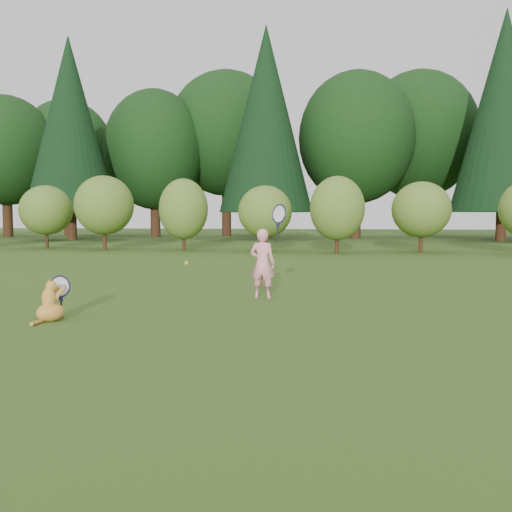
# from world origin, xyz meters

# --- Properties ---
(ground) EXTENTS (100.00, 100.00, 0.00)m
(ground) POSITION_xyz_m (0.00, 0.00, 0.00)
(ground) COLOR #314E15
(ground) RESTS_ON ground
(shrub_row) EXTENTS (28.00, 3.00, 2.80)m
(shrub_row) POSITION_xyz_m (0.00, 13.00, 1.40)
(shrub_row) COLOR #5B7223
(shrub_row) RESTS_ON ground
(woodland_backdrop) EXTENTS (48.00, 10.00, 15.00)m
(woodland_backdrop) POSITION_xyz_m (0.00, 23.00, 7.50)
(woodland_backdrop) COLOR black
(woodland_backdrop) RESTS_ON ground
(child) EXTENTS (0.63, 0.41, 1.63)m
(child) POSITION_xyz_m (0.23, 1.36, 0.57)
(child) COLOR pink
(child) RESTS_ON ground
(cat) EXTENTS (0.50, 0.78, 0.68)m
(cat) POSITION_xyz_m (-2.09, -0.91, 0.26)
(cat) COLOR orange
(cat) RESTS_ON ground
(tennis_ball) EXTENTS (0.06, 0.06, 0.06)m
(tennis_ball) POSITION_xyz_m (-0.89, 0.95, 0.57)
(tennis_ball) COLOR #C4E41A
(tennis_ball) RESTS_ON ground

